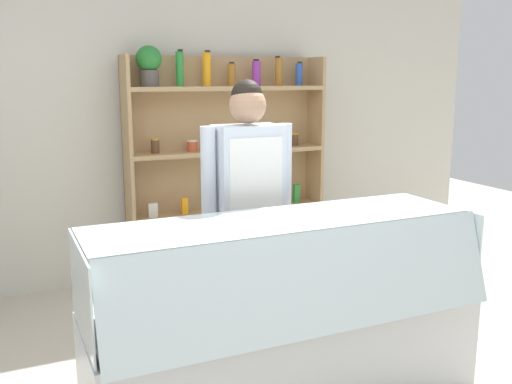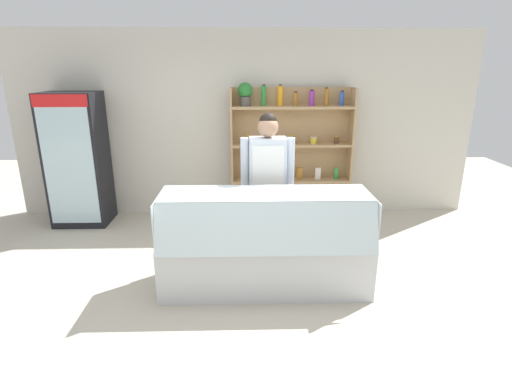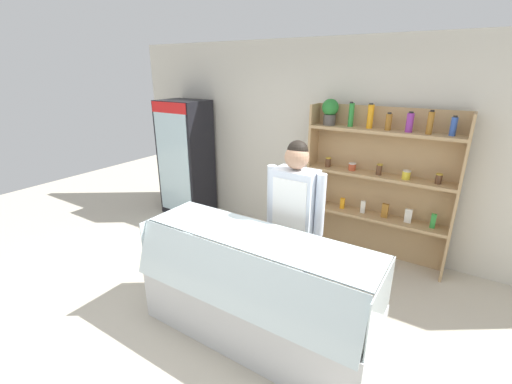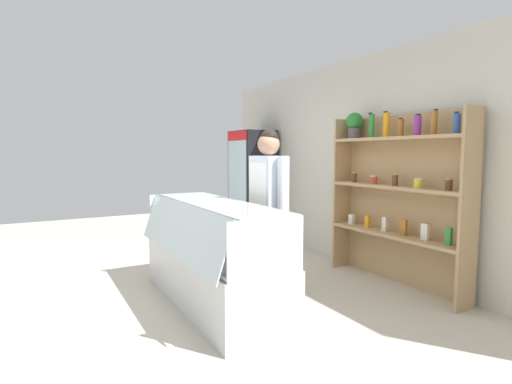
% 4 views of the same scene
% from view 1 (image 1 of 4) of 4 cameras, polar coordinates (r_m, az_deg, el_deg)
% --- Properties ---
extents(back_wall, '(6.80, 0.10, 2.70)m').
position_cam_1_polar(back_wall, '(4.95, -11.37, 6.78)').
color(back_wall, beige).
rests_on(back_wall, ground).
extents(shelving_unit, '(1.75, 0.29, 1.98)m').
position_cam_1_polar(shelving_unit, '(4.95, -3.45, 3.92)').
color(shelving_unit, tan).
rests_on(shelving_unit, ground).
extents(deli_display_case, '(2.09, 0.76, 1.01)m').
position_cam_1_polar(deli_display_case, '(3.19, 2.77, -15.00)').
color(deli_display_case, silver).
rests_on(deli_display_case, ground).
extents(shop_clerk, '(0.59, 0.25, 1.72)m').
position_cam_1_polar(shop_clerk, '(3.51, -0.79, -0.27)').
color(shop_clerk, '#2D2D38').
rests_on(shop_clerk, ground).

